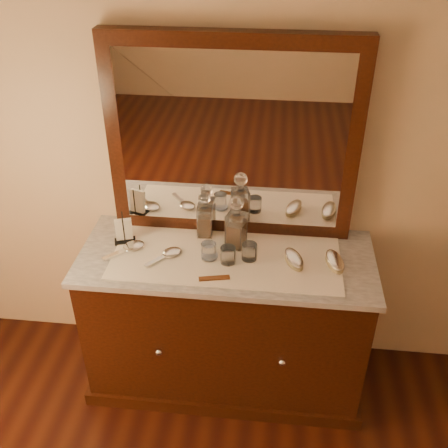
# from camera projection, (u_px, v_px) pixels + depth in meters

# --- Properties ---
(dresser_cabinet) EXTENTS (1.40, 0.55, 0.82)m
(dresser_cabinet) POSITION_uv_depth(u_px,v_px,m) (226.00, 322.00, 2.75)
(dresser_cabinet) COLOR black
(dresser_cabinet) RESTS_ON floor
(dresser_plinth) EXTENTS (1.46, 0.59, 0.08)m
(dresser_plinth) POSITION_uv_depth(u_px,v_px,m) (226.00, 369.00, 2.95)
(dresser_plinth) COLOR black
(dresser_plinth) RESTS_ON floor
(knob_left) EXTENTS (0.04, 0.04, 0.04)m
(knob_left) POSITION_uv_depth(u_px,v_px,m) (159.00, 352.00, 2.52)
(knob_left) COLOR silver
(knob_left) RESTS_ON dresser_cabinet
(knob_right) EXTENTS (0.04, 0.04, 0.04)m
(knob_right) POSITION_uv_depth(u_px,v_px,m) (282.00, 362.00, 2.47)
(knob_right) COLOR silver
(knob_right) RESTS_ON dresser_cabinet
(marble_top) EXTENTS (1.44, 0.59, 0.03)m
(marble_top) POSITION_uv_depth(u_px,v_px,m) (226.00, 258.00, 2.52)
(marble_top) COLOR silver
(marble_top) RESTS_ON dresser_cabinet
(mirror_frame) EXTENTS (1.20, 0.08, 1.00)m
(mirror_frame) POSITION_uv_depth(u_px,v_px,m) (232.00, 140.00, 2.44)
(mirror_frame) COLOR black
(mirror_frame) RESTS_ON marble_top
(mirror_glass) EXTENTS (1.06, 0.01, 0.86)m
(mirror_glass) POSITION_uv_depth(u_px,v_px,m) (231.00, 143.00, 2.41)
(mirror_glass) COLOR white
(mirror_glass) RESTS_ON marble_top
(lace_runner) EXTENTS (1.10, 0.45, 0.00)m
(lace_runner) POSITION_uv_depth(u_px,v_px,m) (226.00, 258.00, 2.49)
(lace_runner) COLOR white
(lace_runner) RESTS_ON marble_top
(pin_dish) EXTENTS (0.09, 0.09, 0.01)m
(pin_dish) POSITION_uv_depth(u_px,v_px,m) (210.00, 256.00, 2.50)
(pin_dish) COLOR white
(pin_dish) RESTS_ON lace_runner
(comb) EXTENTS (0.14, 0.06, 0.01)m
(comb) POSITION_uv_depth(u_px,v_px,m) (214.00, 278.00, 2.36)
(comb) COLOR brown
(comb) RESTS_ON lace_runner
(napkin_rack) EXTENTS (0.12, 0.09, 0.16)m
(napkin_rack) POSITION_uv_depth(u_px,v_px,m) (124.00, 231.00, 2.58)
(napkin_rack) COLOR black
(napkin_rack) RESTS_ON marble_top
(decanter_left) EXTENTS (0.08, 0.08, 0.25)m
(decanter_left) POSITION_uv_depth(u_px,v_px,m) (205.00, 219.00, 2.60)
(decanter_left) COLOR #934E15
(decanter_left) RESTS_ON lace_runner
(decanter_right) EXTENTS (0.11, 0.11, 0.28)m
(decanter_right) POSITION_uv_depth(u_px,v_px,m) (236.00, 227.00, 2.52)
(decanter_right) COLOR #934E15
(decanter_right) RESTS_ON lace_runner
(brush_near) EXTENTS (0.12, 0.18, 0.05)m
(brush_near) POSITION_uv_depth(u_px,v_px,m) (294.00, 259.00, 2.44)
(brush_near) COLOR #96855C
(brush_near) RESTS_ON lace_runner
(brush_far) EXTENTS (0.11, 0.18, 0.05)m
(brush_far) POSITION_uv_depth(u_px,v_px,m) (335.00, 262.00, 2.43)
(brush_far) COLOR #96855C
(brush_far) RESTS_ON lace_runner
(hand_mirror_outer) EXTENTS (0.20, 0.20, 0.02)m
(hand_mirror_outer) POSITION_uv_depth(u_px,v_px,m) (130.00, 247.00, 2.55)
(hand_mirror_outer) COLOR silver
(hand_mirror_outer) RESTS_ON lace_runner
(hand_mirror_inner) EXTENTS (0.18, 0.19, 0.02)m
(hand_mirror_inner) POSITION_uv_depth(u_px,v_px,m) (169.00, 254.00, 2.50)
(hand_mirror_inner) COLOR silver
(hand_mirror_inner) RESTS_ON lace_runner
(tumblers) EXTENTS (0.27, 0.11, 0.08)m
(tumblers) POSITION_uv_depth(u_px,v_px,m) (229.00, 252.00, 2.46)
(tumblers) COLOR white
(tumblers) RESTS_ON lace_runner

